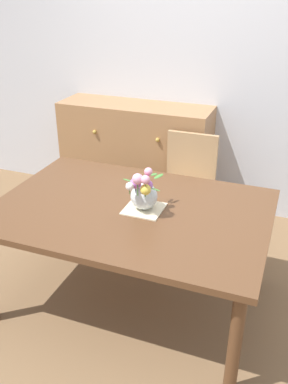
{
  "coord_description": "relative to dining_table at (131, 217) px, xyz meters",
  "views": [
    {
      "loc": [
        0.89,
        -2.11,
        1.97
      ],
      "look_at": [
        0.09,
        0.01,
        0.84
      ],
      "focal_mm": 39.07,
      "sensor_mm": 36.0,
      "label": 1
    }
  ],
  "objects": [
    {
      "name": "dresser",
      "position": [
        -0.51,
        1.33,
        -0.15
      ],
      "size": [
        1.4,
        0.47,
        1.0
      ],
      "color": "#9E7047",
      "rests_on": "ground_plane"
    },
    {
      "name": "back_wall",
      "position": [
        0.0,
        1.6,
        0.75
      ],
      "size": [
        7.0,
        0.1,
        2.8
      ],
      "primitive_type": "cube",
      "color": "silver",
      "rests_on": "ground_plane"
    },
    {
      "name": "ground_plane",
      "position": [
        0.0,
        0.0,
        -0.65
      ],
      "size": [
        12.0,
        12.0,
        0.0
      ],
      "primitive_type": "plane",
      "color": "brown"
    },
    {
      "name": "flower_vase",
      "position": [
        0.09,
        -0.01,
        0.2
      ],
      "size": [
        0.26,
        0.28,
        0.28
      ],
      "color": "silver",
      "rests_on": "placemat"
    },
    {
      "name": "chair_far",
      "position": [
        0.12,
        0.93,
        -0.13
      ],
      "size": [
        0.42,
        0.42,
        0.9
      ],
      "rotation": [
        0.0,
        0.0,
        3.14
      ],
      "color": "tan",
      "rests_on": "ground_plane"
    },
    {
      "name": "placemat",
      "position": [
        0.09,
        0.01,
        0.08
      ],
      "size": [
        0.23,
        0.23,
        0.01
      ],
      "primitive_type": "cube",
      "color": "beige",
      "rests_on": "dining_table"
    },
    {
      "name": "dining_table",
      "position": [
        0.0,
        0.0,
        0.0
      ],
      "size": [
        1.7,
        1.18,
        0.72
      ],
      "color": "brown",
      "rests_on": "ground_plane"
    }
  ]
}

